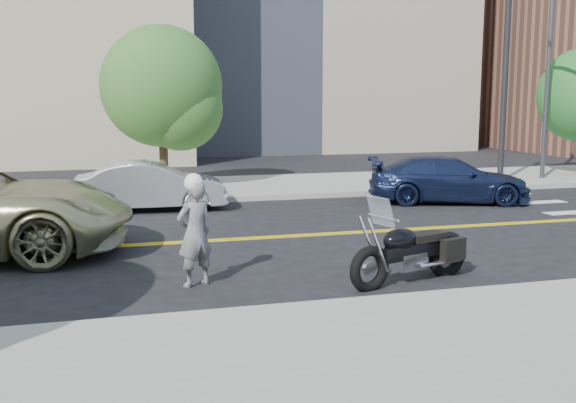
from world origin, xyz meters
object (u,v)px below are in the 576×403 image
(motorcyclist, at_px, (195,230))
(parked_car_blue, at_px, (448,180))
(motorcycle, at_px, (412,238))
(parked_car_silver, at_px, (151,186))

(motorcyclist, relative_size, parked_car_blue, 0.40)
(motorcycle, height_order, parked_car_blue, motorcycle)
(motorcycle, relative_size, parked_car_blue, 0.54)
(parked_car_silver, bearing_deg, parked_car_blue, -92.75)
(parked_car_silver, relative_size, parked_car_blue, 0.87)
(parked_car_silver, distance_m, parked_car_blue, 8.31)
(motorcycle, bearing_deg, motorcyclist, 150.18)
(motorcyclist, xyz_separation_m, parked_car_blue, (8.11, 6.60, -0.25))
(motorcyclist, bearing_deg, parked_car_silver, -112.53)
(motorcyclist, xyz_separation_m, motorcycle, (3.44, -0.70, -0.17))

